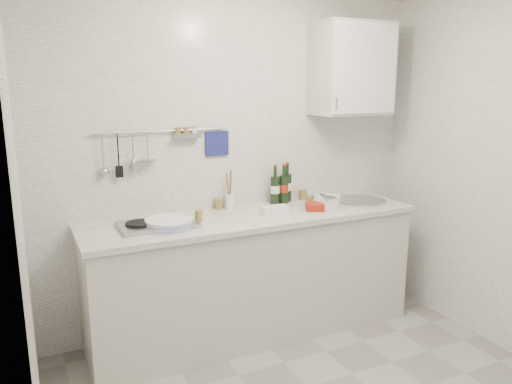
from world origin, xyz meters
TOP-DOWN VIEW (x-y plane):
  - back_wall at (0.00, 1.40)m, footprint 3.00×0.02m
  - wall_left at (-1.50, 0.00)m, footprint 0.02×2.80m
  - counter at (0.01, 1.10)m, footprint 2.44×0.64m
  - wall_rail at (-0.60, 1.37)m, footprint 0.98×0.09m
  - wall_cabinet at (0.90, 1.22)m, footprint 0.60×0.38m
  - plate_stack_hob at (-0.64, 1.06)m, footprint 0.34×0.34m
  - plate_stack_sink at (0.60, 1.05)m, footprint 0.23×0.22m
  - wine_bottles at (0.35, 1.32)m, footprint 0.21×0.13m
  - butter_dish at (0.15, 1.05)m, footprint 0.21×0.12m
  - strawberry_punnet at (0.46, 1.01)m, footprint 0.17×0.17m
  - utensil_crock at (-0.09, 1.33)m, footprint 0.07×0.07m
  - jar_a at (-0.17, 1.35)m, footprint 0.06×0.06m
  - jar_b at (0.56, 1.35)m, footprint 0.07×0.07m
  - jar_c at (0.53, 1.19)m, footprint 0.06×0.06m
  - jar_d at (-0.41, 1.11)m, footprint 0.06×0.06m

SIDE VIEW (x-z plane):
  - counter at x=0.01m, z-range -0.05..0.92m
  - strawberry_punnet at x=0.46m, z-range 0.92..0.97m
  - plate_stack_hob at x=-0.64m, z-range 0.92..0.97m
  - butter_dish at x=0.15m, z-range 0.92..0.98m
  - jar_c at x=0.53m, z-range 0.92..0.99m
  - jar_b at x=0.56m, z-range 0.92..1.00m
  - plate_stack_sink at x=0.60m, z-range 0.92..1.01m
  - jar_d at x=-0.41m, z-range 0.92..1.00m
  - jar_a at x=-0.17m, z-range 0.92..1.01m
  - utensil_crock at x=-0.09m, z-range 0.84..1.14m
  - wine_bottles at x=0.35m, z-range 0.92..1.23m
  - back_wall at x=0.00m, z-range 0.00..2.50m
  - wall_left at x=-1.50m, z-range 0.00..2.50m
  - wall_rail at x=-0.60m, z-range 1.26..1.60m
  - wall_cabinet at x=0.90m, z-range 1.60..2.30m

